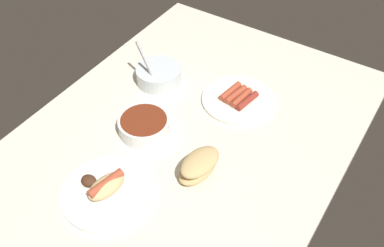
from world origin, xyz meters
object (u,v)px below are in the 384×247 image
plate_sausages (238,99)px  plate_hotdog_assembled (106,190)px  bowl_chili (144,125)px  bread_stack (199,165)px  bowl_coleslaw (159,74)px

plate_sausages → plate_hotdog_assembled: 52.50cm
plate_sausages → bowl_chili: bowl_chili is taller
plate_hotdog_assembled → bread_stack: size_ratio=1.78×
plate_sausages → plate_hotdog_assembled: size_ratio=0.95×
bowl_chili → plate_sausages: bearing=147.8°
bowl_chili → bowl_coleslaw: bearing=-154.9°
plate_hotdog_assembled → plate_sausages: bearing=167.1°
plate_sausages → bowl_coleslaw: bowl_coleslaw is taller
plate_hotdog_assembled → bowl_coleslaw: size_ratio=1.61×
bowl_chili → plate_hotdog_assembled: bearing=13.0°
plate_sausages → bowl_chili: 32.33cm
bowl_chili → bowl_coleslaw: size_ratio=0.99×
plate_hotdog_assembled → bowl_chili: 24.50cm
plate_sausages → bread_stack: bread_stack is taller
plate_hotdog_assembled → bowl_chili: bearing=-167.0°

